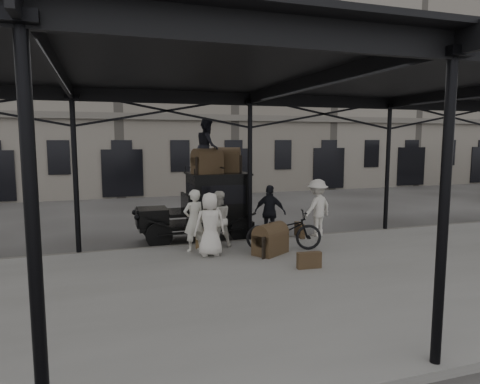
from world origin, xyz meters
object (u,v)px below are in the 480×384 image
object	(u,v)px
bicycle	(284,230)
steamer_trunk_roof_near	(207,163)
steamer_trunk_platform	(270,241)
porter_official	(270,212)
taxi	(208,203)
porter_left	(194,220)

from	to	relation	value
bicycle	steamer_trunk_roof_near	distance (m)	3.30
steamer_trunk_roof_near	steamer_trunk_platform	distance (m)	3.39
porter_official	steamer_trunk_platform	bearing A→B (deg)	107.84
taxi	steamer_trunk_roof_near	world-z (taller)	steamer_trunk_roof_near
porter_official	bicycle	distance (m)	1.33
bicycle	steamer_trunk_roof_near	size ratio (longest dim) A/B	2.37
taxi	porter_official	bearing A→B (deg)	-35.27
taxi	steamer_trunk_roof_near	bearing A→B (deg)	-108.07
steamer_trunk_roof_near	bicycle	bearing A→B (deg)	-71.82
steamer_trunk_roof_near	porter_official	bearing A→B (deg)	-46.41
porter_left	steamer_trunk_platform	bearing A→B (deg)	137.12
porter_official	steamer_trunk_platform	size ratio (longest dim) A/B	1.78
porter_official	steamer_trunk_roof_near	xyz separation A→B (m)	(-1.75, 0.93, 1.51)
porter_left	steamer_trunk_platform	distance (m)	2.18
bicycle	taxi	bearing A→B (deg)	47.23
porter_left	steamer_trunk_roof_near	xyz separation A→B (m)	(0.77, 1.56, 1.49)
porter_left	steamer_trunk_roof_near	bearing A→B (deg)	-133.50
porter_left	steamer_trunk_platform	xyz separation A→B (m)	(1.91, -0.92, -0.51)
taxi	porter_official	size ratio (longest dim) A/B	2.14
steamer_trunk_roof_near	steamer_trunk_platform	world-z (taller)	steamer_trunk_roof_near
porter_left	porter_official	xyz separation A→B (m)	(2.53, 0.62, -0.01)
porter_left	porter_official	bearing A→B (deg)	176.78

